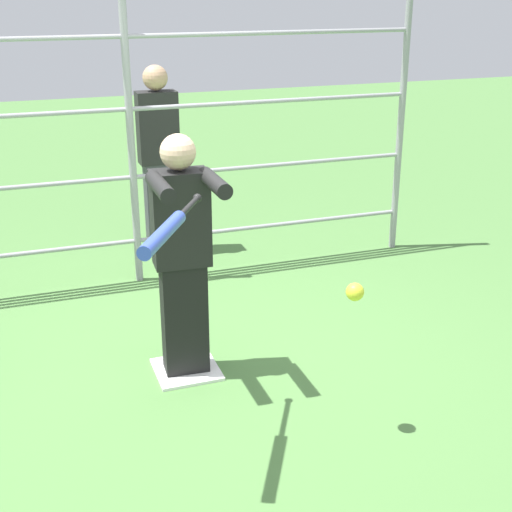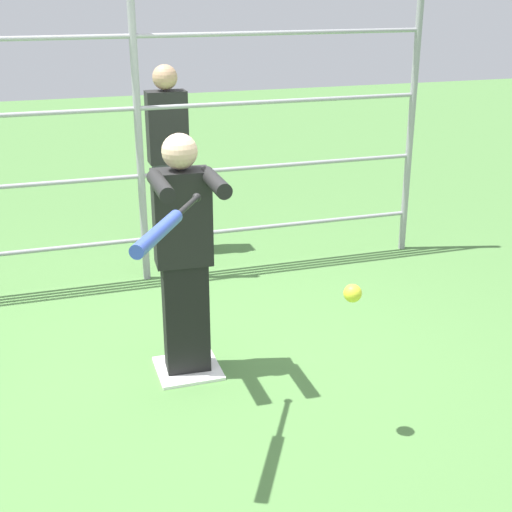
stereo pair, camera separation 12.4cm
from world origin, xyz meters
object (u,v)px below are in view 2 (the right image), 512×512
object	(u,v)px
batter	(184,250)
softball_in_flight	(353,293)
baseball_bat_swinging	(163,228)
bystander_behind_fence	(168,158)

from	to	relation	value
batter	softball_in_flight	xyz separation A→B (m)	(-0.68, 0.93, 0.02)
baseball_bat_swinging	bystander_behind_fence	xyz separation A→B (m)	(-0.61, -3.11, -0.41)
baseball_bat_swinging	bystander_behind_fence	distance (m)	3.19
softball_in_flight	bystander_behind_fence	distance (m)	3.17
bystander_behind_fence	softball_in_flight	bearing A→B (deg)	96.24
batter	bystander_behind_fence	world-z (taller)	bystander_behind_fence
baseball_bat_swinging	softball_in_flight	bearing A→B (deg)	177.62
softball_in_flight	baseball_bat_swinging	bearing A→B (deg)	-2.38
bystander_behind_fence	baseball_bat_swinging	bearing A→B (deg)	78.86
batter	softball_in_flight	bearing A→B (deg)	126.45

